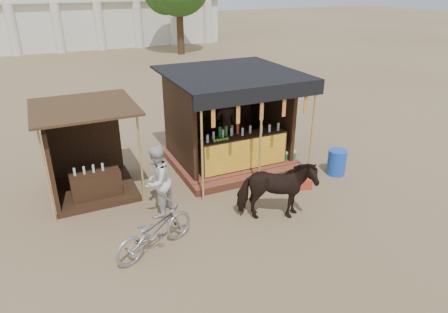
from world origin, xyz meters
The scene contains 9 objects.
ground centered at (0.00, 0.00, 0.00)m, with size 120.00×120.00×0.00m, color #846B4C.
main_stall centered at (1.00, 3.36, 1.03)m, with size 3.60×3.61×2.78m.
secondary_stall centered at (-3.17, 3.24, 0.85)m, with size 2.40×2.40×2.38m.
cow centered at (0.61, 0.11, 0.74)m, with size 0.79×1.74×1.47m, color black.
motorbike centered at (-2.24, 0.11, 0.49)m, with size 0.65×1.87×0.98m, color #9897A0.
bystander centered at (-1.78, 1.44, 0.87)m, with size 0.85×0.66×1.74m, color silver.
blue_barrel centered at (3.44, 1.38, 0.36)m, with size 0.52×0.52×0.73m, color blue.
red_crate centered at (2.12, 1.10, 0.13)m, with size 0.40×0.39×0.26m, color #AF321D.
cooler centered at (2.44, 2.60, 0.23)m, with size 0.71×0.55×0.46m.
Camera 1 is at (-3.81, -6.59, 5.15)m, focal length 32.00 mm.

